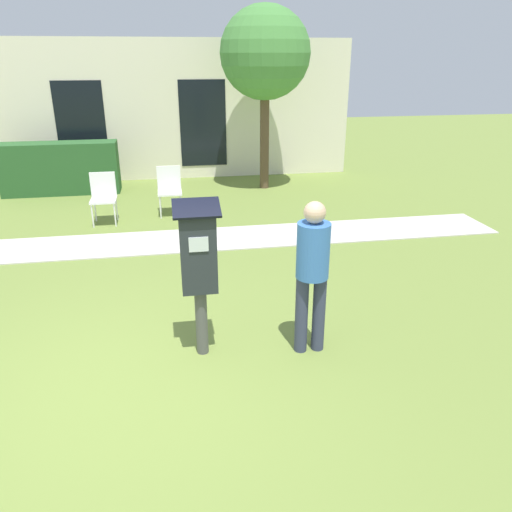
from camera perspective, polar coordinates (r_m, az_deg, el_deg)
name	(u,v)px	position (r m, az deg, el deg)	size (l,w,h in m)	color
ground_plane	(125,390)	(4.84, -14.75, -14.60)	(40.00, 40.00, 0.00)	olive
sidewalk	(141,243)	(8.24, -13.03, 1.43)	(12.00, 1.10, 0.02)	beige
building_facade	(142,111)	(12.46, -12.85, 15.82)	(10.00, 0.26, 3.20)	beige
parking_meter	(199,260)	(4.77, -6.57, -0.48)	(0.44, 0.31, 1.59)	#4C4C4C
person_standing	(312,267)	(4.85, 6.46, -1.21)	(0.32, 0.32, 1.58)	#333851
outdoor_chair_left	(103,194)	(9.34, -17.04, 6.80)	(0.44, 0.44, 0.90)	white
outdoor_chair_middle	(169,187)	(9.60, -9.87, 7.82)	(0.44, 0.44, 0.90)	white
hedge_row	(60,168)	(11.73, -21.45, 9.31)	(2.44, 0.60, 1.10)	#285628
tree	(265,54)	(11.20, 1.04, 22.08)	(1.90, 1.90, 3.82)	brown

